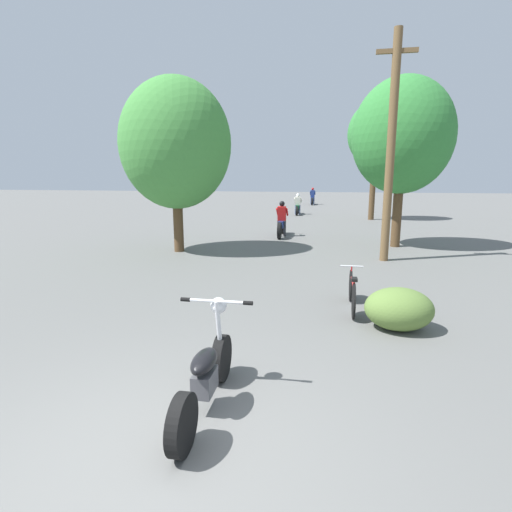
# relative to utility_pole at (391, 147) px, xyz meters

# --- Properties ---
(ground_plane) EXTENTS (120.00, 120.00, 0.00)m
(ground_plane) POSITION_rel_utility_pole_xyz_m (-3.15, -9.26, -3.29)
(ground_plane) COLOR #60605E
(utility_pole) EXTENTS (1.10, 0.24, 6.39)m
(utility_pole) POSITION_rel_utility_pole_xyz_m (0.00, 0.00, 0.00)
(utility_pole) COLOR brown
(utility_pole) RESTS_ON ground
(roadside_tree_right_near) EXTENTS (3.39, 3.05, 5.76)m
(roadside_tree_right_near) POSITION_rel_utility_pole_xyz_m (0.70, 2.54, 0.51)
(roadside_tree_right_near) COLOR #513A23
(roadside_tree_right_near) RESTS_ON ground
(roadside_tree_right_far) EXTENTS (3.05, 2.75, 6.51)m
(roadside_tree_right_far) POSITION_rel_utility_pole_xyz_m (0.74, 11.58, 1.43)
(roadside_tree_right_far) COLOR #513A23
(roadside_tree_right_far) RESTS_ON ground
(roadside_tree_left) EXTENTS (3.57, 3.22, 5.53)m
(roadside_tree_left) POSITION_rel_utility_pole_xyz_m (-6.54, 0.30, 0.18)
(roadside_tree_left) COLOR #513A23
(roadside_tree_left) RESTS_ON ground
(roadside_bush) EXTENTS (1.10, 0.88, 0.70)m
(roadside_bush) POSITION_rel_utility_pole_xyz_m (-0.49, -5.62, -2.94)
(roadside_bush) COLOR #5B7A38
(roadside_bush) RESTS_ON ground
(motorcycle_foreground) EXTENTS (0.85, 1.93, 1.09)m
(motorcycle_foreground) POSITION_rel_utility_pole_xyz_m (-2.91, -8.37, -2.88)
(motorcycle_foreground) COLOR black
(motorcycle_foreground) RESTS_ON ground
(motorcycle_rider_lead) EXTENTS (0.50, 2.18, 1.46)m
(motorcycle_rider_lead) POSITION_rel_utility_pole_xyz_m (-3.57, 4.25, -2.74)
(motorcycle_rider_lead) COLOR black
(motorcycle_rider_lead) RESTS_ON ground
(motorcycle_rider_mid) EXTENTS (0.50, 2.02, 1.36)m
(motorcycle_rider_mid) POSITION_rel_utility_pole_xyz_m (-3.65, 13.92, -2.77)
(motorcycle_rider_mid) COLOR black
(motorcycle_rider_mid) RESTS_ON ground
(motorcycle_rider_far) EXTENTS (0.50, 2.05, 1.47)m
(motorcycle_rider_far) POSITION_rel_utility_pole_xyz_m (-3.09, 23.19, -2.74)
(motorcycle_rider_far) COLOR black
(motorcycle_rider_far) RESTS_ON ground
(bicycle_parked) EXTENTS (0.44, 1.68, 0.74)m
(bicycle_parked) POSITION_rel_utility_pole_xyz_m (-1.18, -4.71, -2.94)
(bicycle_parked) COLOR black
(bicycle_parked) RESTS_ON ground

